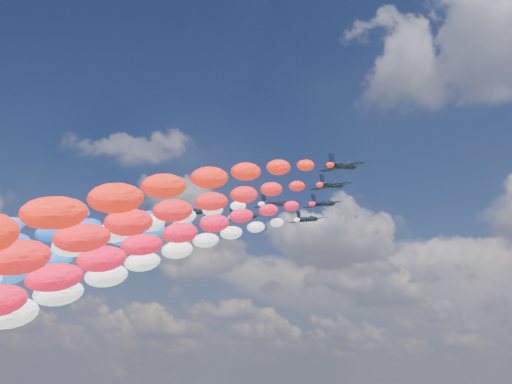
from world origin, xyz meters
The scene contains 14 objects.
jet_0 centered at (-29.05, -7.07, 96.70)m, with size 8.34×11.18×2.46m, color black, non-canonical shape.
jet_1 centered at (-18.32, 2.49, 96.70)m, with size 8.34×11.18×2.46m, color black, non-canonical shape.
jet_2 centered at (-10.69, 13.20, 96.70)m, with size 8.34×11.18×2.46m, color black, non-canonical shape.
trail_2 centered at (-10.69, -43.64, 73.49)m, with size 5.78×110.24×50.00m, color #1171FB, non-canonical shape.
jet_3 centered at (1.80, 8.20, 96.70)m, with size 8.34×11.18×2.46m, color black, non-canonical shape.
trail_3 centered at (1.80, -48.64, 73.49)m, with size 5.78×110.24×50.00m, color white, non-canonical shape.
jet_4 centered at (0.01, 24.53, 96.70)m, with size 8.34×11.18×2.46m, color black, non-canonical shape.
trail_4 centered at (0.01, -32.31, 73.49)m, with size 5.78×110.24×50.00m, color white, non-canonical shape.
jet_5 centered at (10.50, 14.74, 96.70)m, with size 8.34×11.18×2.46m, color black, non-canonical shape.
trail_5 centered at (10.50, -42.10, 73.49)m, with size 5.78×110.24×50.00m, color #FB0B2C, non-canonical shape.
jet_6 centered at (19.18, 3.85, 96.70)m, with size 8.34×11.18×2.46m, color black, non-canonical shape.
trail_6 centered at (19.18, -52.99, 73.49)m, with size 5.78×110.24×50.00m, color red, non-canonical shape.
jet_7 centered at (26.99, -5.25, 96.70)m, with size 8.34×11.18×2.46m, color black, non-canonical shape.
trail_7 centered at (26.99, -62.09, 73.49)m, with size 5.78×110.24×50.00m, color red, non-canonical shape.
Camera 1 is at (83.64, -106.56, 57.57)m, focal length 46.53 mm.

